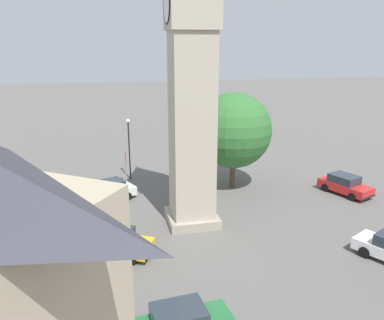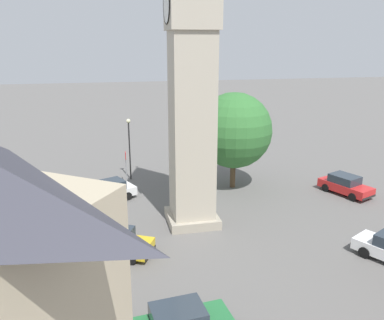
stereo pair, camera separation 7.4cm
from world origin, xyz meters
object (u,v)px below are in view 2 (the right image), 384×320
(car_blue_kerb, at_px, (115,242))
(pedestrian, at_px, (108,216))
(tree, at_px, (234,130))
(road_sign, at_px, (126,163))
(car_silver_kerb, at_px, (345,185))
(lamp_post, at_px, (129,140))
(car_red_corner, at_px, (108,191))
(clock_tower, at_px, (192,21))

(car_blue_kerb, relative_size, pedestrian, 2.63)
(tree, xyz_separation_m, road_sign, (-2.58, -8.55, -2.89))
(pedestrian, bearing_deg, tree, 120.88)
(tree, bearing_deg, pedestrian, -59.12)
(car_silver_kerb, distance_m, lamp_post, 18.07)
(car_red_corner, relative_size, road_sign, 1.59)
(lamp_post, distance_m, road_sign, 2.08)
(clock_tower, relative_size, tree, 2.77)
(road_sign, bearing_deg, lamp_post, 160.47)
(pedestrian, distance_m, tree, 12.46)
(car_blue_kerb, xyz_separation_m, car_silver_kerb, (-5.73, 18.06, 0.00))
(car_red_corner, distance_m, lamp_post, 5.76)
(car_red_corner, bearing_deg, tree, 94.85)
(car_blue_kerb, distance_m, car_red_corner, 8.30)
(clock_tower, bearing_deg, tree, 141.42)
(car_silver_kerb, height_order, car_red_corner, same)
(car_red_corner, bearing_deg, pedestrian, -0.88)
(car_red_corner, distance_m, pedestrian, 5.24)
(clock_tower, distance_m, lamp_post, 13.77)
(car_blue_kerb, bearing_deg, tree, 132.89)
(car_silver_kerb, xyz_separation_m, car_red_corner, (-2.56, -18.32, 0.00))
(lamp_post, bearing_deg, clock_tower, 19.39)
(road_sign, bearing_deg, clock_tower, 24.27)
(car_red_corner, xyz_separation_m, lamp_post, (-4.63, 1.98, 2.79))
(car_silver_kerb, distance_m, road_sign, 17.84)
(car_red_corner, height_order, road_sign, road_sign)
(car_blue_kerb, height_order, pedestrian, pedestrian)
(car_silver_kerb, height_order, pedestrian, pedestrian)
(car_red_corner, xyz_separation_m, pedestrian, (5.23, -0.08, 0.25))
(car_red_corner, height_order, pedestrian, pedestrian)
(car_blue_kerb, relative_size, lamp_post, 0.83)
(lamp_post, bearing_deg, car_red_corner, -23.19)
(car_blue_kerb, distance_m, lamp_post, 13.33)
(tree, bearing_deg, car_red_corner, -85.15)
(car_blue_kerb, bearing_deg, lamp_post, 172.40)
(car_blue_kerb, relative_size, car_silver_kerb, 1.00)
(car_blue_kerb, bearing_deg, car_red_corner, -178.22)
(tree, bearing_deg, lamp_post, -114.90)
(car_silver_kerb, xyz_separation_m, road_sign, (-6.00, -16.76, 1.14))
(pedestrian, bearing_deg, car_silver_kerb, 98.28)
(car_silver_kerb, relative_size, tree, 0.57)
(car_blue_kerb, height_order, car_red_corner, same)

